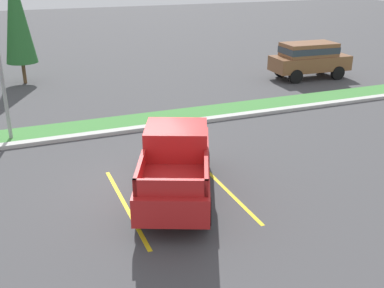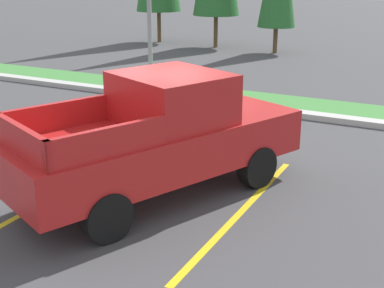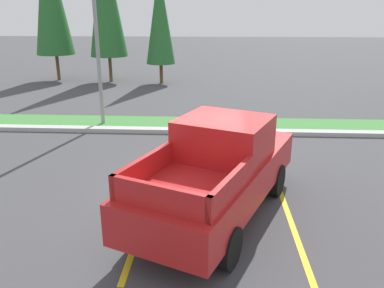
# 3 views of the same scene
# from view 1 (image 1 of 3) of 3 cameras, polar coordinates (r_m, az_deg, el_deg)

# --- Properties ---
(ground_plane) EXTENTS (120.00, 120.00, 0.00)m
(ground_plane) POSITION_cam_1_polar(r_m,az_deg,el_deg) (14.34, -5.91, -5.28)
(ground_plane) COLOR #424244
(parking_line_near) EXTENTS (0.12, 4.80, 0.01)m
(parking_line_near) POSITION_cam_1_polar(r_m,az_deg,el_deg) (13.33, -8.25, -7.58)
(parking_line_near) COLOR yellow
(parking_line_near) RESTS_ON ground
(parking_line_far) EXTENTS (0.12, 4.80, 0.01)m
(parking_line_far) POSITION_cam_1_polar(r_m,az_deg,el_deg) (14.26, 3.95, -5.36)
(parking_line_far) COLOR yellow
(parking_line_far) RESTS_ON ground
(curb_strip) EXTENTS (56.00, 0.40, 0.15)m
(curb_strip) POSITION_cam_1_polar(r_m,az_deg,el_deg) (18.78, -10.25, 1.42)
(curb_strip) COLOR #B2B2AD
(curb_strip) RESTS_ON ground
(grass_median) EXTENTS (56.00, 1.80, 0.06)m
(grass_median) POSITION_cam_1_polar(r_m,az_deg,el_deg) (19.82, -10.92, 2.32)
(grass_median) COLOR #42843D
(grass_median) RESTS_ON ground
(pickup_truck_main) EXTENTS (3.79, 5.54, 2.10)m
(pickup_truck_main) POSITION_cam_1_polar(r_m,az_deg,el_deg) (13.30, -1.98, -2.43)
(pickup_truck_main) COLOR black
(pickup_truck_main) RESTS_ON ground
(suv_distant) EXTENTS (4.70, 2.16, 2.10)m
(suv_distant) POSITION_cam_1_polar(r_m,az_deg,el_deg) (28.23, 14.36, 10.35)
(suv_distant) COLOR black
(suv_distant) RESTS_ON ground
(cypress_tree_center) EXTENTS (1.71, 1.71, 6.59)m
(cypress_tree_center) POSITION_cam_1_polar(r_m,az_deg,el_deg) (27.55, -21.00, 14.92)
(cypress_tree_center) COLOR brown
(cypress_tree_center) RESTS_ON ground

